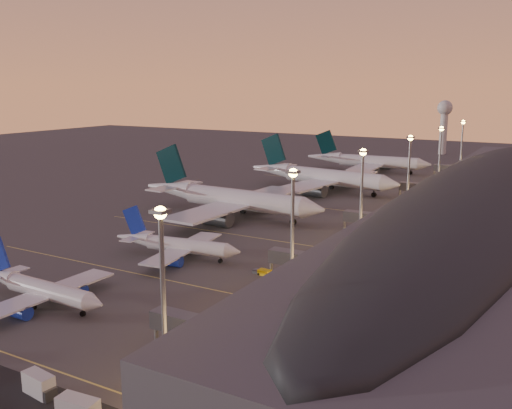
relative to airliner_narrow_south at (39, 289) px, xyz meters
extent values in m
plane|color=#42403D|center=(4.35, 28.12, -3.12)|extent=(700.00, 700.00, 0.00)
cylinder|color=silver|center=(2.93, -0.06, 0.06)|extent=(20.89, 3.95, 3.55)
cone|color=silver|center=(15.02, -0.29, 0.06)|extent=(3.43, 3.61, 3.55)
cube|color=silver|center=(1.92, -0.04, -0.56)|extent=(6.62, 29.97, 0.39)
cylinder|color=#182C9E|center=(2.72, 6.52, -1.76)|extent=(4.75, 2.75, 2.66)
cylinder|color=#182C9E|center=(2.46, -6.62, -1.76)|extent=(4.75, 2.75, 2.66)
cube|color=silver|center=(-11.05, 0.21, 1.03)|extent=(3.57, 10.81, 0.25)
cylinder|color=black|center=(11.67, -0.22, -2.42)|extent=(0.29, 0.29, 1.40)
cylinder|color=black|center=(11.67, -0.22, -2.62)|extent=(1.00, 0.64, 0.99)
cylinder|color=black|center=(1.29, 2.46, -2.42)|extent=(0.29, 0.29, 1.40)
cylinder|color=black|center=(1.29, 2.46, -2.62)|extent=(1.00, 0.64, 0.99)
cylinder|color=black|center=(1.20, -2.51, -2.42)|extent=(0.29, 0.29, 1.40)
cylinder|color=black|center=(1.20, -2.51, -2.62)|extent=(1.00, 0.64, 0.99)
cylinder|color=silver|center=(7.25, 37.85, 0.11)|extent=(21.45, 6.41, 3.60)
cone|color=silver|center=(19.42, 39.49, 0.11)|extent=(3.87, 4.03, 3.60)
cone|color=silver|center=(-7.97, 35.79, 0.56)|extent=(9.95, 4.85, 3.60)
cube|color=silver|center=(6.23, 37.71, -0.52)|extent=(10.16, 30.89, 0.40)
cylinder|color=#182C9E|center=(6.01, 44.41, -1.74)|extent=(5.10, 3.32, 2.70)
cylinder|color=#182C9E|center=(7.80, 31.19, -1.74)|extent=(5.10, 3.32, 2.70)
cube|color=#182C9E|center=(-7.50, 35.85, 5.23)|extent=(6.61, 1.42, 7.81)
cube|color=silver|center=(-6.82, 35.94, 1.10)|extent=(4.85, 11.28, 0.25)
cylinder|color=black|center=(16.05, 39.04, -2.41)|extent=(0.32, 0.32, 1.42)
cylinder|color=black|center=(16.05, 39.04, -2.61)|extent=(1.08, 0.76, 1.01)
cylinder|color=black|center=(5.22, 40.12, -2.41)|extent=(0.32, 0.32, 1.42)
cylinder|color=black|center=(5.22, 40.12, -2.61)|extent=(1.08, 0.76, 1.01)
cylinder|color=black|center=(5.89, 35.12, -2.41)|extent=(0.32, 0.32, 1.42)
cylinder|color=black|center=(5.89, 35.12, -2.61)|extent=(1.08, 0.76, 1.01)
cylinder|color=silver|center=(-3.33, 82.35, 2.67)|extent=(42.75, 8.44, 6.43)
cone|color=silver|center=(21.32, 81.17, 2.67)|extent=(7.15, 6.74, 6.43)
cone|color=silver|center=(-34.14, 83.81, 3.47)|extent=(19.48, 7.33, 6.43)
cube|color=silver|center=(-5.38, 82.45, 1.54)|extent=(15.28, 62.63, 0.71)
cylinder|color=#56585E|center=(-3.36, 96.03, -0.63)|extent=(9.81, 5.27, 4.82)
cylinder|color=#56585E|center=(-4.66, 68.73, -0.63)|extent=(9.81, 5.27, 4.82)
cube|color=black|center=(-33.18, 83.77, 11.77)|extent=(12.71, 1.57, 14.26)
cube|color=silver|center=(-31.81, 83.70, 4.43)|extent=(7.91, 22.66, 0.45)
cylinder|color=black|center=(14.50, 81.50, -1.83)|extent=(0.54, 0.54, 2.57)
cylinder|color=black|center=(14.50, 81.50, -2.22)|extent=(1.85, 1.21, 1.80)
cylinder|color=black|center=(-6.54, 87.00, -1.83)|extent=(0.54, 0.54, 2.57)
cylinder|color=black|center=(-6.54, 87.00, -2.22)|extent=(1.85, 1.21, 1.80)
cylinder|color=black|center=(-6.97, 78.02, -1.83)|extent=(0.54, 0.54, 2.57)
cylinder|color=black|center=(-6.97, 78.02, -2.22)|extent=(1.85, 1.21, 1.80)
cylinder|color=silver|center=(4.31, 138.39, 2.58)|extent=(42.32, 12.11, 6.33)
cone|color=silver|center=(28.38, 135.00, 2.58)|extent=(7.57, 7.21, 6.33)
cone|color=silver|center=(-25.76, 142.63, 3.37)|extent=(19.60, 8.90, 6.33)
cube|color=silver|center=(2.31, 138.68, 1.47)|extent=(20.57, 62.27, 0.70)
cylinder|color=#56585E|center=(5.52, 151.81, -0.66)|extent=(10.02, 6.02, 4.75)
cylinder|color=#56585E|center=(1.77, 125.16, -0.66)|extent=(10.02, 6.02, 4.75)
cube|color=black|center=(-24.83, 142.50, 11.54)|extent=(12.49, 2.68, 14.04)
cube|color=silver|center=(-23.49, 142.31, 4.32)|extent=(9.76, 22.75, 0.44)
cylinder|color=black|center=(21.72, 135.94, -1.85)|extent=(0.57, 0.57, 2.53)
cylinder|color=black|center=(21.72, 135.94, -2.23)|extent=(1.91, 1.34, 1.77)
cylinder|color=black|center=(1.59, 143.25, -1.85)|extent=(0.57, 0.57, 2.53)
cylinder|color=black|center=(1.59, 143.25, -2.23)|extent=(1.91, 1.34, 1.77)
cylinder|color=black|center=(0.35, 134.48, -1.85)|extent=(0.57, 0.57, 2.53)
cylinder|color=black|center=(0.35, 134.48, -2.23)|extent=(1.91, 1.34, 1.77)
cylinder|color=silver|center=(3.23, 197.35, 2.03)|extent=(38.12, 7.91, 5.72)
cone|color=silver|center=(25.17, 198.62, 2.03)|extent=(6.43, 6.07, 5.72)
cone|color=silver|center=(-24.19, 195.76, 2.75)|extent=(17.40, 6.70, 5.72)
cube|color=silver|center=(1.40, 197.25, 1.03)|extent=(14.17, 55.87, 0.63)
cylinder|color=#56585E|center=(1.92, 209.47, -0.90)|extent=(8.78, 4.78, 4.29)
cylinder|color=#56585E|center=(3.33, 185.17, -0.90)|extent=(8.78, 4.78, 4.29)
cube|color=black|center=(-23.34, 195.81, 10.14)|extent=(11.32, 1.51, 12.70)
cube|color=silver|center=(-22.12, 195.88, 3.61)|extent=(7.25, 20.24, 0.40)
cylinder|color=black|center=(19.10, 198.27, -1.97)|extent=(0.48, 0.48, 2.29)
cylinder|color=black|center=(19.10, 198.27, -2.32)|extent=(1.66, 1.09, 1.60)
cylinder|color=black|center=(-0.05, 201.18, -1.97)|extent=(0.48, 0.48, 2.29)
cylinder|color=black|center=(-0.05, 201.18, -2.32)|extent=(1.66, 1.09, 1.60)
cylinder|color=black|center=(0.42, 193.18, -1.97)|extent=(0.48, 0.48, 2.29)
cylinder|color=black|center=(0.42, 193.18, -2.32)|extent=(1.66, 1.09, 1.60)
cube|color=#4C4B51|center=(66.35, 100.62, 2.88)|extent=(40.00, 255.00, 12.00)
ellipsoid|color=black|center=(66.35, 100.62, 8.88)|extent=(39.00, 253.00, 10.92)
cube|color=#FFB358|center=(46.15, 100.62, 1.88)|extent=(0.40, 244.80, 8.00)
cube|color=#56585E|center=(38.35, -1.88, 1.38)|extent=(16.00, 3.20, 3.00)
cylinder|color=gray|center=(30.35, -1.88, -0.92)|extent=(0.70, 0.70, 4.40)
cube|color=#56585E|center=(38.35, 38.12, 1.38)|extent=(16.00, 3.20, 3.00)
cylinder|color=gray|center=(30.35, 38.12, -0.92)|extent=(0.70, 0.70, 4.40)
cube|color=#56585E|center=(38.35, 83.12, 1.38)|extent=(16.00, 3.20, 3.00)
cylinder|color=gray|center=(30.35, 83.12, -0.92)|extent=(0.70, 0.70, 4.40)
cube|color=#56585E|center=(38.35, 140.12, 1.38)|extent=(16.00, 3.20, 3.00)
cylinder|color=gray|center=(30.35, 140.12, -0.92)|extent=(0.70, 0.70, 4.40)
cube|color=#56585E|center=(38.35, 196.12, 1.38)|extent=(16.00, 3.20, 3.00)
cylinder|color=gray|center=(30.35, 196.12, -0.92)|extent=(0.70, 0.70, 4.40)
cylinder|color=gray|center=(40.35, -11.88, 9.38)|extent=(0.70, 0.70, 25.00)
cube|color=gray|center=(40.35, -11.88, 22.08)|extent=(2.20, 2.20, 0.50)
sphere|color=#EFBB47|center=(40.35, -11.88, 21.88)|extent=(1.80, 1.80, 1.80)
cylinder|color=gray|center=(40.35, 28.12, 9.38)|extent=(0.70, 0.70, 25.00)
cube|color=gray|center=(40.35, 28.12, 22.08)|extent=(2.20, 2.20, 0.50)
sphere|color=#EFBB47|center=(40.35, 28.12, 21.88)|extent=(1.80, 1.80, 1.80)
cylinder|color=gray|center=(40.35, 68.12, 9.38)|extent=(0.70, 0.70, 25.00)
cube|color=gray|center=(40.35, 68.12, 22.08)|extent=(2.20, 2.20, 0.50)
sphere|color=#EFBB47|center=(40.35, 68.12, 21.88)|extent=(1.80, 1.80, 1.80)
cylinder|color=gray|center=(40.35, 113.12, 9.38)|extent=(0.70, 0.70, 25.00)
cube|color=gray|center=(40.35, 113.12, 22.08)|extent=(2.20, 2.20, 0.50)
sphere|color=#EFBB47|center=(40.35, 113.12, 21.88)|extent=(1.80, 1.80, 1.80)
cylinder|color=gray|center=(40.35, 158.12, 9.38)|extent=(0.70, 0.70, 25.00)
cube|color=gray|center=(40.35, 158.12, 22.08)|extent=(2.20, 2.20, 0.50)
sphere|color=#EFBB47|center=(40.35, 158.12, 21.88)|extent=(1.80, 1.80, 1.80)
cylinder|color=gray|center=(40.35, 203.12, 9.38)|extent=(0.70, 0.70, 25.00)
cube|color=gray|center=(40.35, 203.12, 22.08)|extent=(2.20, 2.20, 0.50)
sphere|color=#EFBB47|center=(40.35, 203.12, 21.88)|extent=(1.80, 1.80, 1.80)
cylinder|color=silver|center=(14.35, 288.12, 9.88)|extent=(4.40, 4.40, 26.00)
sphere|color=silver|center=(14.35, 288.12, 24.88)|extent=(9.00, 9.00, 9.00)
cube|color=#D8C659|center=(4.35, 23.12, -3.11)|extent=(90.00, 0.36, 0.00)
cube|color=#D8C659|center=(4.35, 63.12, -3.11)|extent=(90.00, 0.36, 0.00)
cube|color=#D8C659|center=(4.35, 108.12, -3.11)|extent=(90.00, 0.36, 0.00)
cube|color=#D8C659|center=(4.35, 163.12, -3.11)|extent=(90.00, 0.36, 0.00)
cube|color=yellow|center=(36.27, -7.62, -2.58)|extent=(2.66, 2.04, 1.08)
cube|color=#56585E|center=(34.57, -8.09, -2.72)|extent=(1.66, 1.59, 0.78)
cylinder|color=black|center=(36.93, -6.68, -2.90)|extent=(0.46, 0.28, 0.43)
cylinder|color=black|center=(37.31, -8.10, -2.90)|extent=(0.46, 0.28, 0.43)
cylinder|color=black|center=(35.22, -7.15, -2.90)|extent=(0.46, 0.28, 0.43)
cylinder|color=black|center=(35.61, -8.57, -2.90)|extent=(0.46, 0.28, 0.43)
cube|color=yellow|center=(34.97, 6.42, -2.65)|extent=(2.41, 2.07, 0.94)
cube|color=#56585E|center=(33.60, 5.72, -2.78)|extent=(1.57, 1.53, 0.68)
cylinder|color=black|center=(35.37, 7.34, -2.93)|extent=(0.40, 0.31, 0.38)
cylinder|color=black|center=(35.95, 6.20, -2.93)|extent=(0.40, 0.31, 0.38)
cylinder|color=black|center=(34.00, 6.64, -2.93)|extent=(0.40, 0.31, 0.38)
cylinder|color=black|center=(34.58, 5.50, -2.93)|extent=(0.40, 0.31, 0.38)
cube|color=yellow|center=(29.44, 36.55, -2.49)|extent=(2.94, 2.04, 1.26)
cube|color=#56585E|center=(27.40, 36.81, -2.66)|extent=(1.77, 1.67, 0.91)
cylinder|color=black|center=(30.57, 37.27, -2.87)|extent=(0.52, 0.27, 0.50)
cylinder|color=black|center=(30.36, 35.57, -2.87)|extent=(0.52, 0.27, 0.50)
cylinder|color=black|center=(28.53, 37.53, -2.87)|extent=(0.52, 0.27, 0.50)
cylinder|color=black|center=(28.32, 35.83, -2.87)|extent=(0.52, 0.27, 0.50)
cube|color=silver|center=(26.80, -22.54, -1.59)|extent=(5.17, 2.76, 3.05)
cube|color=#56585E|center=(28.94, -22.81, -2.31)|extent=(1.85, 2.16, 1.62)
camera|label=1|loc=(88.01, -69.56, 38.53)|focal=40.00mm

